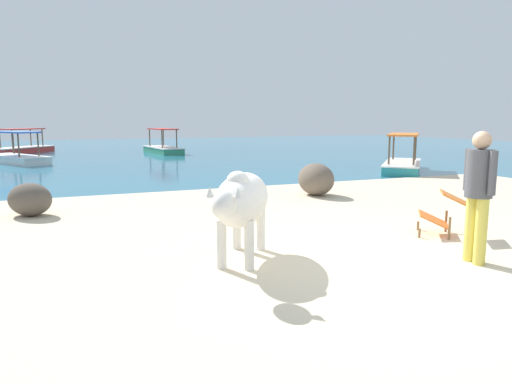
{
  "coord_description": "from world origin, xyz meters",
  "views": [
    {
      "loc": [
        -3.55,
        -4.53,
        1.8
      ],
      "look_at": [
        -0.44,
        3.0,
        0.55
      ],
      "focal_mm": 33.43,
      "sensor_mm": 36.0,
      "label": 1
    }
  ],
  "objects_px": {
    "cow": "(241,200)",
    "boat_green": "(163,148)",
    "deck_chair_far": "(445,211)",
    "boat_white": "(17,156)",
    "boat_red": "(23,148)",
    "boat_teal": "(402,163)",
    "person_standing": "(479,187)"
  },
  "relations": [
    {
      "from": "boat_teal",
      "to": "boat_white",
      "type": "bearing_deg",
      "value": -82.1
    },
    {
      "from": "deck_chair_far",
      "to": "boat_teal",
      "type": "relative_size",
      "value": 0.27
    },
    {
      "from": "person_standing",
      "to": "boat_green",
      "type": "relative_size",
      "value": 0.43
    },
    {
      "from": "boat_red",
      "to": "boat_teal",
      "type": "bearing_deg",
      "value": -100.92
    },
    {
      "from": "person_standing",
      "to": "boat_green",
      "type": "height_order",
      "value": "person_standing"
    },
    {
      "from": "deck_chair_far",
      "to": "boat_white",
      "type": "height_order",
      "value": "boat_white"
    },
    {
      "from": "cow",
      "to": "boat_green",
      "type": "relative_size",
      "value": 0.52
    },
    {
      "from": "person_standing",
      "to": "boat_red",
      "type": "xyz_separation_m",
      "value": [
        -6.45,
        23.8,
        -0.7
      ]
    },
    {
      "from": "deck_chair_far",
      "to": "boat_white",
      "type": "relative_size",
      "value": 0.25
    },
    {
      "from": "boat_white",
      "to": "boat_red",
      "type": "xyz_separation_m",
      "value": [
        -0.17,
        6.4,
        0.0
      ]
    },
    {
      "from": "person_standing",
      "to": "boat_red",
      "type": "distance_m",
      "value": 24.67
    },
    {
      "from": "boat_white",
      "to": "boat_green",
      "type": "xyz_separation_m",
      "value": [
        6.7,
        3.57,
        0.0
      ]
    },
    {
      "from": "boat_red",
      "to": "cow",
      "type": "bearing_deg",
      "value": -131.77
    },
    {
      "from": "deck_chair_far",
      "to": "boat_red",
      "type": "relative_size",
      "value": 0.26
    },
    {
      "from": "boat_teal",
      "to": "boat_red",
      "type": "distance_m",
      "value": 19.54
    },
    {
      "from": "cow",
      "to": "boat_white",
      "type": "bearing_deg",
      "value": -135.41
    },
    {
      "from": "cow",
      "to": "boat_teal",
      "type": "relative_size",
      "value": 0.56
    },
    {
      "from": "deck_chair_far",
      "to": "boat_green",
      "type": "xyz_separation_m",
      "value": [
        -0.27,
        19.75,
        -0.13
      ]
    },
    {
      "from": "deck_chair_far",
      "to": "person_standing",
      "type": "bearing_deg",
      "value": 99.43
    },
    {
      "from": "deck_chair_far",
      "to": "boat_green",
      "type": "bearing_deg",
      "value": -50.38
    },
    {
      "from": "boat_teal",
      "to": "boat_red",
      "type": "height_order",
      "value": "same"
    },
    {
      "from": "cow",
      "to": "boat_white",
      "type": "height_order",
      "value": "boat_white"
    },
    {
      "from": "cow",
      "to": "deck_chair_far",
      "type": "relative_size",
      "value": 2.1
    },
    {
      "from": "boat_white",
      "to": "boat_green",
      "type": "relative_size",
      "value": 1.0
    },
    {
      "from": "cow",
      "to": "boat_white",
      "type": "relative_size",
      "value": 0.52
    },
    {
      "from": "cow",
      "to": "person_standing",
      "type": "relative_size",
      "value": 1.2
    },
    {
      "from": "boat_white",
      "to": "boat_red",
      "type": "relative_size",
      "value": 1.05
    },
    {
      "from": "boat_teal",
      "to": "boat_red",
      "type": "relative_size",
      "value": 0.98
    },
    {
      "from": "boat_white",
      "to": "boat_teal",
      "type": "xyz_separation_m",
      "value": [
        12.52,
        -8.46,
        0.0
      ]
    },
    {
      "from": "person_standing",
      "to": "cow",
      "type": "bearing_deg",
      "value": 162.22
    },
    {
      "from": "deck_chair_far",
      "to": "boat_green",
      "type": "height_order",
      "value": "boat_green"
    },
    {
      "from": "deck_chair_far",
      "to": "boat_white",
      "type": "distance_m",
      "value": 17.62
    }
  ]
}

